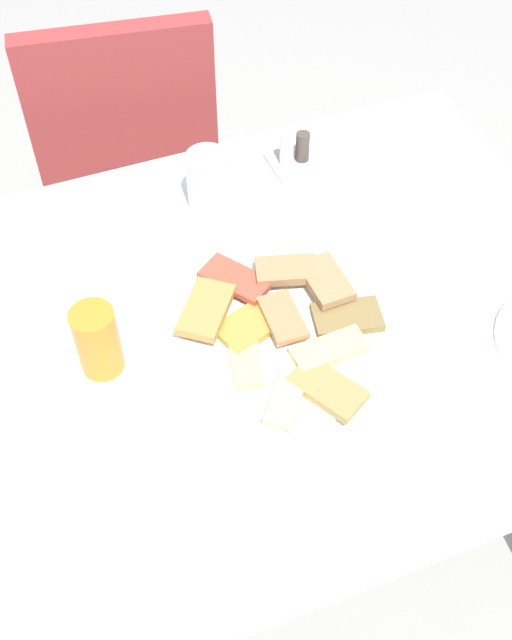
{
  "coord_description": "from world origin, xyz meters",
  "views": [
    {
      "loc": [
        -0.26,
        -0.73,
        1.71
      ],
      "look_at": [
        0.02,
        -0.02,
        0.77
      ],
      "focal_mm": 44.02,
      "sensor_mm": 36.0,
      "label": 1
    }
  ],
  "objects_px": {
    "drinking_glass": "(208,181)",
    "fork": "(186,573)",
    "pide_platter": "(283,331)",
    "soda_can": "(98,341)",
    "paper_napkin": "(181,561)",
    "dining_chair": "(129,154)",
    "dining_table": "(240,355)",
    "condiment_caddy": "(294,156)",
    "spoon": "(177,547)"
  },
  "relations": [
    {
      "from": "pide_platter",
      "to": "paper_napkin",
      "type": "relative_size",
      "value": 2.93
    },
    {
      "from": "pide_platter",
      "to": "paper_napkin",
      "type": "bearing_deg",
      "value": -132.0
    },
    {
      "from": "pide_platter",
      "to": "paper_napkin",
      "type": "xyz_separation_m",
      "value": [
        -0.26,
        -0.29,
        -0.01
      ]
    },
    {
      "from": "pide_platter",
      "to": "soda_can",
      "type": "distance_m",
      "value": 0.28
    },
    {
      "from": "pide_platter",
      "to": "soda_can",
      "type": "relative_size",
      "value": 3.02
    },
    {
      "from": "soda_can",
      "to": "spoon",
      "type": "xyz_separation_m",
      "value": [
        0.02,
        -0.32,
        -0.06
      ]
    },
    {
      "from": "dining_chair",
      "to": "fork",
      "type": "distance_m",
      "value": 1.17
    },
    {
      "from": "dining_table",
      "to": "paper_napkin",
      "type": "height_order",
      "value": "paper_napkin"
    },
    {
      "from": "soda_can",
      "to": "spoon",
      "type": "height_order",
      "value": "soda_can"
    },
    {
      "from": "condiment_caddy",
      "to": "paper_napkin",
      "type": "bearing_deg",
      "value": -123.41
    },
    {
      "from": "pide_platter",
      "to": "spoon",
      "type": "xyz_separation_m",
      "value": [
        -0.26,
        -0.27,
        -0.01
      ]
    },
    {
      "from": "dining_table",
      "to": "condiment_caddy",
      "type": "height_order",
      "value": "condiment_caddy"
    },
    {
      "from": "paper_napkin",
      "to": "spoon",
      "type": "relative_size",
      "value": 0.71
    },
    {
      "from": "pide_platter",
      "to": "spoon",
      "type": "height_order",
      "value": "pide_platter"
    },
    {
      "from": "dining_chair",
      "to": "soda_can",
      "type": "bearing_deg",
      "value": -105.96
    },
    {
      "from": "drinking_glass",
      "to": "fork",
      "type": "distance_m",
      "value": 0.69
    },
    {
      "from": "pide_platter",
      "to": "condiment_caddy",
      "type": "xyz_separation_m",
      "value": [
        0.18,
        0.38,
        0.01
      ]
    },
    {
      "from": "drinking_glass",
      "to": "spoon",
      "type": "distance_m",
      "value": 0.66
    },
    {
      "from": "condiment_caddy",
      "to": "spoon",
      "type": "bearing_deg",
      "value": -124.14
    },
    {
      "from": "drinking_glass",
      "to": "paper_napkin",
      "type": "distance_m",
      "value": 0.67
    },
    {
      "from": "paper_napkin",
      "to": "condiment_caddy",
      "type": "relative_size",
      "value": 1.38
    },
    {
      "from": "pide_platter",
      "to": "condiment_caddy",
      "type": "bearing_deg",
      "value": 64.66
    },
    {
      "from": "drinking_glass",
      "to": "fork",
      "type": "relative_size",
      "value": 0.68
    },
    {
      "from": "dining_table",
      "to": "fork",
      "type": "height_order",
      "value": "fork"
    },
    {
      "from": "fork",
      "to": "condiment_caddy",
      "type": "distance_m",
      "value": 0.81
    },
    {
      "from": "dining_table",
      "to": "soda_can",
      "type": "height_order",
      "value": "soda_can"
    },
    {
      "from": "fork",
      "to": "spoon",
      "type": "distance_m",
      "value": 0.04
    },
    {
      "from": "pide_platter",
      "to": "condiment_caddy",
      "type": "relative_size",
      "value": 4.04
    },
    {
      "from": "paper_napkin",
      "to": "spoon",
      "type": "height_order",
      "value": "spoon"
    },
    {
      "from": "dining_table",
      "to": "condiment_caddy",
      "type": "relative_size",
      "value": 13.58
    },
    {
      "from": "dining_chair",
      "to": "drinking_glass",
      "type": "bearing_deg",
      "value": -84.41
    },
    {
      "from": "dining_chair",
      "to": "paper_napkin",
      "type": "bearing_deg",
      "value": -100.45
    },
    {
      "from": "drinking_glass",
      "to": "paper_napkin",
      "type": "height_order",
      "value": "drinking_glass"
    },
    {
      "from": "fork",
      "to": "condiment_caddy",
      "type": "height_order",
      "value": "condiment_caddy"
    },
    {
      "from": "fork",
      "to": "condiment_caddy",
      "type": "xyz_separation_m",
      "value": [
        0.44,
        0.68,
        0.02
      ]
    },
    {
      "from": "fork",
      "to": "dining_chair",
      "type": "bearing_deg",
      "value": 98.26
    },
    {
      "from": "pide_platter",
      "to": "fork",
      "type": "relative_size",
      "value": 2.24
    },
    {
      "from": "soda_can",
      "to": "spoon",
      "type": "relative_size",
      "value": 0.69
    },
    {
      "from": "soda_can",
      "to": "condiment_caddy",
      "type": "relative_size",
      "value": 1.34
    },
    {
      "from": "dining_chair",
      "to": "fork",
      "type": "bearing_deg",
      "value": -100.29
    },
    {
      "from": "spoon",
      "to": "condiment_caddy",
      "type": "xyz_separation_m",
      "value": [
        0.44,
        0.65,
        0.02
      ]
    },
    {
      "from": "dining_table",
      "to": "condiment_caddy",
      "type": "distance_m",
      "value": 0.42
    },
    {
      "from": "spoon",
      "to": "condiment_caddy",
      "type": "bearing_deg",
      "value": 75.62
    },
    {
      "from": "pide_platter",
      "to": "drinking_glass",
      "type": "bearing_deg",
      "value": 91.37
    },
    {
      "from": "spoon",
      "to": "pide_platter",
      "type": "bearing_deg",
      "value": 65.93
    },
    {
      "from": "paper_napkin",
      "to": "fork",
      "type": "distance_m",
      "value": 0.02
    },
    {
      "from": "soda_can",
      "to": "paper_napkin",
      "type": "relative_size",
      "value": 0.97
    },
    {
      "from": "dining_chair",
      "to": "paper_napkin",
      "type": "relative_size",
      "value": 7.08
    },
    {
      "from": "soda_can",
      "to": "condiment_caddy",
      "type": "distance_m",
      "value": 0.56
    },
    {
      "from": "fork",
      "to": "drinking_glass",
      "type": "bearing_deg",
      "value": 86.91
    }
  ]
}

